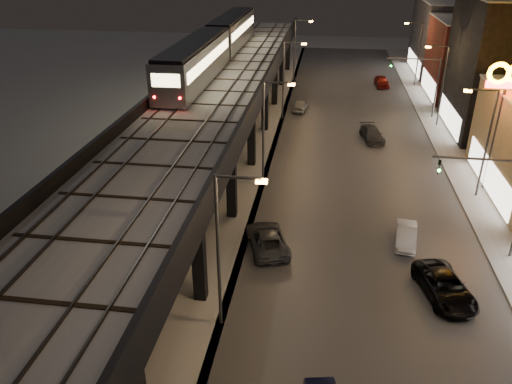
{
  "coord_description": "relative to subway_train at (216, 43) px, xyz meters",
  "views": [
    {
      "loc": [
        4.19,
        -7.82,
        18.68
      ],
      "look_at": [
        0.34,
        19.37,
        5.0
      ],
      "focal_mm": 35.0,
      "sensor_mm": 36.0,
      "label": 1
    }
  ],
  "objects": [
    {
      "name": "road_surface",
      "position": [
        16.0,
        -14.5,
        -8.48
      ],
      "size": [
        17.0,
        120.0,
        0.06
      ],
      "primitive_type": "cube",
      "color": "#46474D",
      "rests_on": "ground"
    },
    {
      "name": "sidewalk_right",
      "position": [
        26.0,
        -14.5,
        -8.44
      ],
      "size": [
        4.0,
        120.0,
        0.14
      ],
      "primitive_type": "cube",
      "color": "#9FA1A8",
      "rests_on": "ground"
    },
    {
      "name": "under_viaduct_pavement",
      "position": [
        2.5,
        -14.5,
        -8.48
      ],
      "size": [
        11.0,
        120.0,
        0.06
      ],
      "primitive_type": "cube",
      "color": "#9FA1A8",
      "rests_on": "ground"
    },
    {
      "name": "elevated_viaduct",
      "position": [
        2.5,
        -17.65,
        -2.89
      ],
      "size": [
        9.0,
        100.0,
        6.3
      ],
      "color": "black",
      "rests_on": "ground"
    },
    {
      "name": "viaduct_trackbed",
      "position": [
        2.49,
        -17.52,
        -2.13
      ],
      "size": [
        8.4,
        100.0,
        0.32
      ],
      "color": "#B2B7C1",
      "rests_on": "elevated_viaduct"
    },
    {
      "name": "viaduct_parapet_streetside",
      "position": [
        6.85,
        -17.5,
        -1.66
      ],
      "size": [
        0.3,
        100.0,
        1.1
      ],
      "primitive_type": "cube",
      "color": "black",
      "rests_on": "elevated_viaduct"
    },
    {
      "name": "viaduct_parapet_far",
      "position": [
        -1.85,
        -17.5,
        -1.66
      ],
      "size": [
        0.3,
        100.0,
        1.1
      ],
      "primitive_type": "cube",
      "color": "black",
      "rests_on": "elevated_viaduct"
    },
    {
      "name": "building_e",
      "position": [
        32.49,
        12.5,
        -3.43
      ],
      "size": [
        12.2,
        12.2,
        10.16
      ],
      "color": "brown",
      "rests_on": "ground"
    },
    {
      "name": "building_f",
      "position": [
        32.49,
        26.5,
        -2.93
      ],
      "size": [
        12.2,
        16.2,
        11.16
      ],
      "color": "#33323A",
      "rests_on": "ground"
    },
    {
      "name": "streetlight_left_1",
      "position": [
        8.07,
        -36.5,
        -3.28
      ],
      "size": [
        2.57,
        0.28,
        9.0
      ],
      "color": "#38383A",
      "rests_on": "ground"
    },
    {
      "name": "streetlight_left_2",
      "position": [
        8.07,
        -18.5,
        -3.28
      ],
      "size": [
        2.57,
        0.28,
        9.0
      ],
      "color": "#38383A",
      "rests_on": "ground"
    },
    {
      "name": "streetlight_right_2",
      "position": [
        25.23,
        -18.5,
        -3.28
      ],
      "size": [
        2.56,
        0.28,
        9.0
      ],
      "color": "#38383A",
      "rests_on": "ground"
    },
    {
      "name": "streetlight_left_3",
      "position": [
        8.07,
        -0.5,
        -3.28
      ],
      "size": [
        2.57,
        0.28,
        9.0
      ],
      "color": "#38383A",
      "rests_on": "ground"
    },
    {
      "name": "streetlight_right_3",
      "position": [
        25.23,
        -0.5,
        -3.28
      ],
      "size": [
        2.56,
        0.28,
        9.0
      ],
      "color": "#38383A",
      "rests_on": "ground"
    },
    {
      "name": "streetlight_left_4",
      "position": [
        8.07,
        17.5,
        -3.28
      ],
      "size": [
        2.57,
        0.28,
        9.0
      ],
      "color": "#38383A",
      "rests_on": "ground"
    },
    {
      "name": "streetlight_right_4",
      "position": [
        25.23,
        17.5,
        -3.28
      ],
      "size": [
        2.56,
        0.28,
        9.0
      ],
      "color": "#38383A",
      "rests_on": "ground"
    },
    {
      "name": "traffic_light_rig_a",
      "position": [
        24.34,
        -27.5,
        -4.01
      ],
      "size": [
        6.1,
        0.34,
        7.0
      ],
      "color": "#38383A",
      "rests_on": "ground"
    },
    {
      "name": "traffic_light_rig_b",
      "position": [
        24.34,
        2.5,
        -4.01
      ],
      "size": [
        6.1,
        0.34,
        7.0
      ],
      "color": "#38383A",
      "rests_on": "ground"
    },
    {
      "name": "subway_train",
      "position": [
        0.0,
        0.0,
        0.0
      ],
      "size": [
        3.18,
        38.54,
        3.81
      ],
      "color": "gray",
      "rests_on": "viaduct_trackbed"
    },
    {
      "name": "car_mid_silver",
      "position": [
        9.4,
        -28.68,
        -7.8
      ],
      "size": [
        3.82,
        5.63,
        1.43
      ],
      "primitive_type": "imported",
      "rotation": [
        0.0,
        0.0,
        3.45
      ],
      "color": "#3E4247",
      "rests_on": "ground"
    },
    {
      "name": "car_far_white",
      "position": [
        9.71,
        3.02,
        -7.85
      ],
      "size": [
        2.12,
        4.09,
        1.33
      ],
      "primitive_type": "imported",
      "rotation": [
        0.0,
        0.0,
        3.0
      ],
      "color": "#9FA0A2",
      "rests_on": "ground"
    },
    {
      "name": "car_onc_silver",
      "position": [
        18.81,
        -26.76,
        -7.89
      ],
      "size": [
        1.8,
        3.93,
        1.25
      ],
      "primitive_type": "imported",
      "rotation": [
        0.0,
        0.0,
        -0.13
      ],
      "color": "silver",
      "rests_on": "ground"
    },
    {
      "name": "car_onc_dark",
      "position": [
        20.3,
        -32.42,
        -7.8
      ],
      "size": [
        3.5,
        5.53,
        1.42
      ],
      "primitive_type": "imported",
      "rotation": [
        0.0,
        0.0,
        0.24
      ],
      "color": "black",
      "rests_on": "ground"
    },
    {
      "name": "car_onc_white",
      "position": [
        17.83,
        -6.38,
        -7.84
      ],
      "size": [
        2.78,
        4.9,
        1.34
      ],
      "primitive_type": "imported",
      "rotation": [
        0.0,
        0.0,
        0.21
      ],
      "color": "#34363B",
      "rests_on": "ground"
    },
    {
      "name": "car_onc_red",
      "position": [
        20.69,
        16.39,
        -7.77
      ],
      "size": [
        2.17,
        4.52,
        1.49
      ],
      "primitive_type": "imported",
      "rotation": [
        0.0,
        0.0,
        0.1
      ],
      "color": "maroon",
      "rests_on": "ground"
    },
    {
      "name": "sign_mcdonalds",
      "position": [
        26.5,
        -16.81,
        0.24
      ],
      "size": [
        3.15,
        0.4,
        10.65
      ],
      "color": "#38383A",
      "rests_on": "ground"
    }
  ]
}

